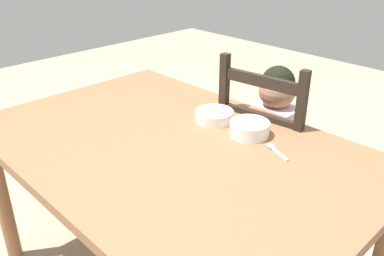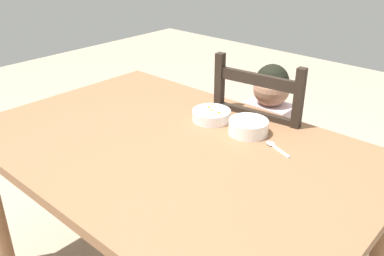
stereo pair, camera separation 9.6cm
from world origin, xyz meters
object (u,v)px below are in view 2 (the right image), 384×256
Objects in this scene: dining_table at (171,163)px; dining_chair at (264,160)px; bowl_of_carrots at (211,115)px; bowl_of_peas at (248,126)px; child_figure at (265,132)px; spoon at (274,146)px.

dining_table is 0.61m from dining_chair.
bowl_of_carrots is (-0.10, -0.30, 0.32)m from dining_chair.
dining_table is at bearing -98.19° from dining_chair.
dining_table is 0.35m from bowl_of_peas.
dining_table is at bearing -97.59° from child_figure.
spoon reaches higher than dining_table.
child_figure is 0.35m from bowl_of_peas.
dining_table is 9.86× the size of bowl_of_peas.
dining_table is 0.57m from child_figure.
bowl_of_carrots is at bearing 94.46° from dining_table.
bowl_of_carrots is at bearing 174.99° from spoon.
bowl_of_peas is at bearing 57.90° from dining_table.
dining_chair reaches higher than bowl_of_peas.
child_figure is (0.08, 0.57, -0.04)m from dining_table.
bowl_of_peas is at bearing -71.60° from child_figure.
dining_chair is 0.50m from spoon.
child_figure is at bearing 82.41° from dining_table.
dining_chair is 0.44m from bowl_of_carrots.
bowl_of_carrots is (-0.02, 0.28, 0.11)m from dining_table.
dining_chair is 0.16m from child_figure.
bowl_of_peas reaches higher than dining_table.
spoon is (0.31, 0.25, 0.09)m from dining_table.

